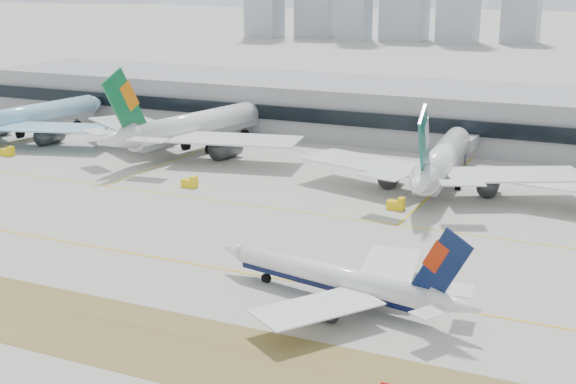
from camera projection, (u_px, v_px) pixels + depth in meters
The scene contains 9 objects.
ground at pixel (199, 253), 138.23m from camera, with size 3000.00×3000.00×0.00m, color #A6A49B.
taxiing_airliner at pixel (341, 280), 116.40m from camera, with size 44.04×37.78×14.90m.
widebody_korean at pixel (25, 118), 231.45m from camera, with size 65.31×64.24×23.40m.
widebody_eva at pixel (194, 127), 215.06m from camera, with size 70.28×69.57×25.41m.
widebody_cathay at pixel (441, 162), 177.94m from camera, with size 64.13×63.03×22.96m.
terminal at pixel (401, 111), 236.47m from camera, with size 280.00×43.10×15.00m.
gse_a at pixel (8, 152), 211.86m from camera, with size 3.55×2.00×2.60m.
gse_c at pixel (396, 205), 163.51m from camera, with size 3.55×2.00×2.60m.
gse_b at pixel (190, 183), 180.59m from camera, with size 3.55×2.00×2.60m.
Camera 1 is at (69.62, -111.54, 46.57)m, focal length 50.00 mm.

